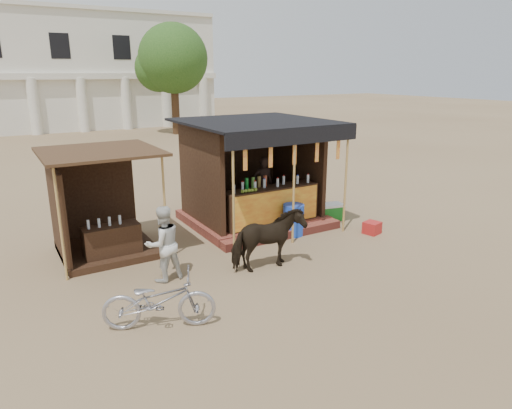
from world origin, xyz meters
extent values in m
plane|color=#846B4C|center=(0.00, 0.00, 0.00)|extent=(120.00, 120.00, 0.00)
cube|color=brown|center=(1.00, 3.50, 0.11)|extent=(3.40, 2.80, 0.22)
cube|color=brown|center=(1.00, 1.95, 0.10)|extent=(3.40, 0.35, 0.20)
cube|color=#372314|center=(1.00, 2.55, 0.69)|extent=(2.60, 0.55, 0.95)
cube|color=#C85617|center=(1.00, 2.27, 0.69)|extent=(2.50, 0.02, 0.88)
cube|color=#372314|center=(1.00, 4.75, 1.47)|extent=(3.00, 0.12, 2.50)
cube|color=#372314|center=(-0.50, 3.50, 1.47)|extent=(0.12, 2.50, 2.50)
cube|color=#372314|center=(2.50, 3.50, 1.47)|extent=(0.12, 2.50, 2.50)
cube|color=black|center=(1.00, 3.30, 2.75)|extent=(3.60, 3.60, 0.06)
cube|color=black|center=(1.00, 1.52, 2.57)|extent=(3.60, 0.06, 0.36)
cylinder|color=tan|center=(-0.60, 1.55, 1.38)|extent=(0.06, 0.06, 2.75)
cylinder|color=tan|center=(1.00, 1.55, 1.38)|extent=(0.06, 0.06, 2.75)
cylinder|color=tan|center=(2.60, 1.55, 1.38)|extent=(0.06, 0.06, 2.75)
cube|color=red|center=(-0.30, 1.55, 2.20)|extent=(0.10, 0.02, 0.55)
cube|color=red|center=(0.35, 1.55, 2.20)|extent=(0.10, 0.02, 0.55)
cube|color=red|center=(1.00, 1.55, 2.20)|extent=(0.10, 0.02, 0.55)
cube|color=red|center=(1.65, 1.55, 2.20)|extent=(0.10, 0.02, 0.55)
cube|color=red|center=(2.30, 1.55, 2.20)|extent=(0.10, 0.02, 0.55)
imported|color=black|center=(1.42, 3.60, 0.98)|extent=(0.63, 0.50, 1.51)
cube|color=#372314|center=(-3.00, 3.20, 0.07)|extent=(2.00, 2.00, 0.15)
cube|color=#372314|center=(-3.00, 4.15, 1.05)|extent=(1.90, 0.10, 2.10)
cube|color=#372314|center=(-3.95, 3.20, 1.05)|extent=(0.10, 1.90, 2.10)
cube|color=#472D19|center=(-3.00, 3.10, 2.35)|extent=(2.40, 2.40, 0.06)
cylinder|color=tan|center=(-4.05, 2.15, 1.18)|extent=(0.05, 0.05, 2.35)
cylinder|color=tan|center=(-1.95, 2.15, 1.18)|extent=(0.05, 0.05, 2.35)
cube|color=#372314|center=(-3.00, 2.70, 0.40)|extent=(1.20, 0.50, 0.80)
imported|color=black|center=(-0.34, 0.55, 0.64)|extent=(1.55, 0.75, 1.29)
imported|color=#9B9AA2|center=(-3.04, -0.47, 0.47)|extent=(1.90, 1.30, 0.95)
imported|color=silver|center=(-2.36, 1.17, 0.76)|extent=(0.80, 0.66, 1.53)
cylinder|color=blue|center=(1.34, 2.00, 0.40)|extent=(0.65, 0.65, 0.80)
cube|color=#A91E1C|center=(3.12, 1.05, 0.15)|extent=(0.46, 0.45, 0.31)
cube|color=#19701F|center=(2.97, 2.47, 0.20)|extent=(0.69, 0.54, 0.40)
cube|color=white|center=(2.97, 2.47, 0.43)|extent=(0.72, 0.56, 0.06)
cube|color=silver|center=(-2.00, 30.00, 4.00)|extent=(26.00, 7.00, 8.00)
cube|color=silver|center=(-2.00, 26.40, 3.70)|extent=(26.00, 0.50, 0.40)
cube|color=silver|center=(-2.00, 26.50, 8.05)|extent=(26.00, 0.30, 0.25)
cylinder|color=silver|center=(-2.00, 26.40, 1.80)|extent=(0.70, 0.70, 3.60)
cylinder|color=silver|center=(1.00, 26.40, 1.80)|extent=(0.70, 0.70, 3.60)
cylinder|color=silver|center=(4.00, 26.40, 1.80)|extent=(0.70, 0.70, 3.60)
cylinder|color=silver|center=(7.00, 26.40, 1.80)|extent=(0.70, 0.70, 3.60)
cylinder|color=silver|center=(10.00, 26.40, 1.80)|extent=(0.70, 0.70, 3.60)
cylinder|color=#382314|center=(6.00, 22.00, 2.00)|extent=(0.50, 0.50, 4.00)
sphere|color=#3C6121|center=(6.00, 22.00, 4.80)|extent=(4.40, 4.40, 4.40)
sphere|color=#3C6121|center=(5.20, 22.60, 4.20)|extent=(2.99, 2.99, 2.99)
camera|label=1|loc=(-5.06, -6.89, 3.98)|focal=32.00mm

